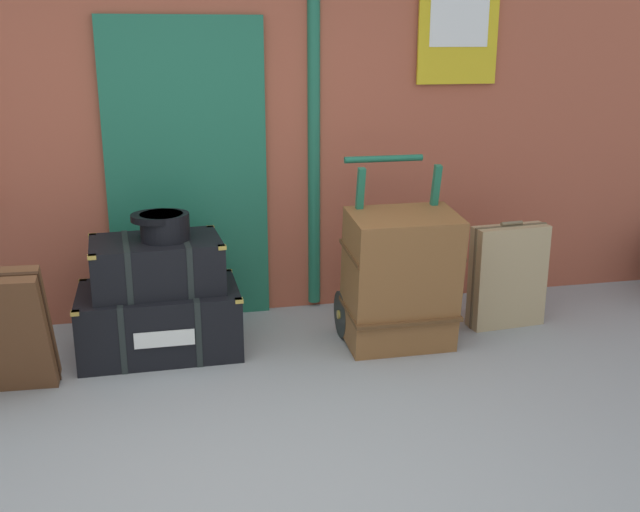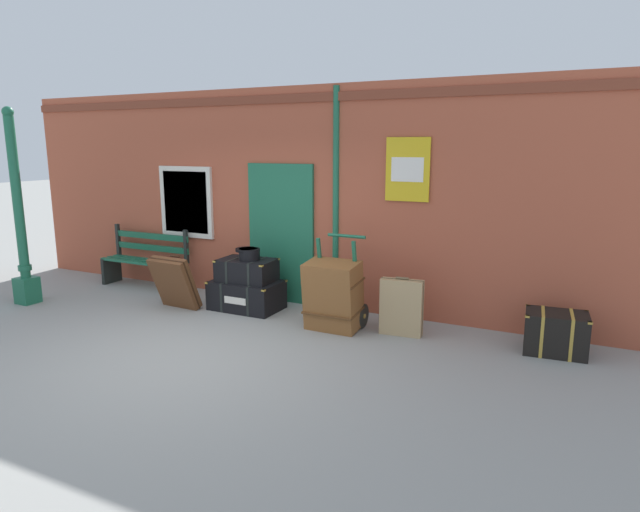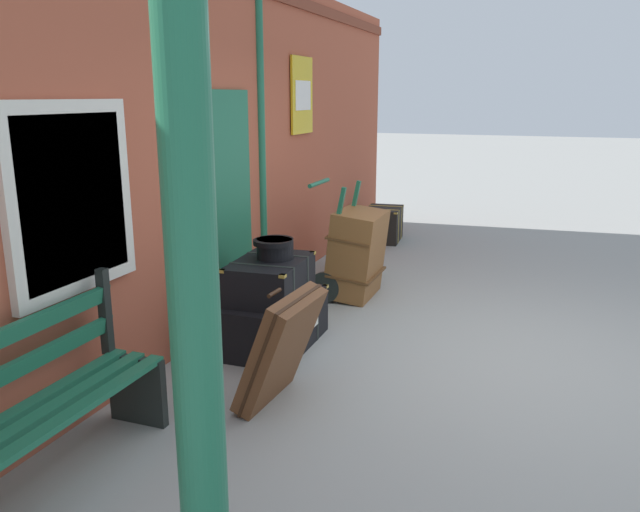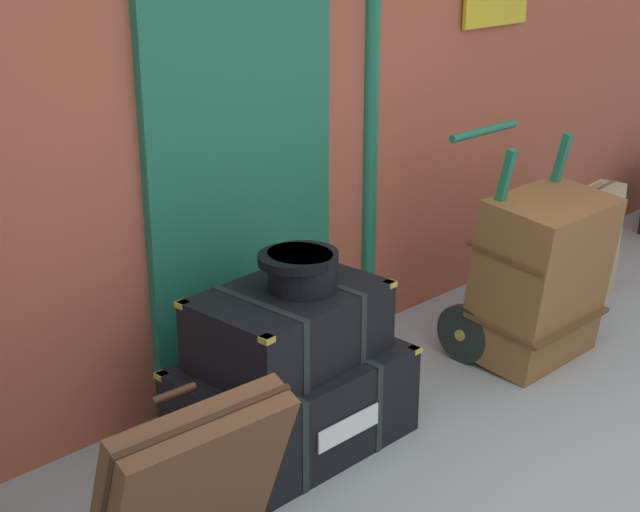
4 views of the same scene
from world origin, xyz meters
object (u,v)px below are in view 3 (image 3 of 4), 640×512
suitcase_tan (361,244)px  suitcase_caramel (281,348)px  large_brown_trunk (357,253)px  steamer_trunk_base (273,321)px  porters_trolley (341,269)px  lamp_post (201,441)px  corner_trunk (383,224)px  steamer_trunk_middle (270,279)px  round_hatbox (275,247)px  platform_bench (37,411)px

suitcase_tan → suitcase_caramel: bearing=-172.8°
large_brown_trunk → suitcase_tan: bearing=13.6°
steamer_trunk_base → porters_trolley: (1.52, -0.10, 0.06)m
suitcase_tan → steamer_trunk_base: bearing=178.5°
lamp_post → corner_trunk: bearing=10.5°
porters_trolley → steamer_trunk_base: bearing=176.4°
suitcase_tan → corner_trunk: 1.81m
lamp_post → porters_trolley: 4.90m
suitcase_tan → corner_trunk: bearing=6.1°
lamp_post → large_brown_trunk: 4.83m
porters_trolley → corner_trunk: bearing=4.9°
steamer_trunk_middle → suitcase_caramel: (-0.93, -0.50, -0.18)m
steamer_trunk_base → porters_trolley: bearing=-3.6°
steamer_trunk_base → suitcase_tan: bearing=-1.5°
round_hatbox → suitcase_tan: 2.37m
large_brown_trunk → round_hatbox: bearing=169.7°
steamer_trunk_base → suitcase_caramel: 1.06m
steamer_trunk_base → steamer_trunk_middle: size_ratio=1.20×
porters_trolley → round_hatbox: bearing=176.4°
suitcase_tan → steamer_trunk_middle: bearing=178.0°
steamer_trunk_middle → porters_trolley: porters_trolley is taller
steamer_trunk_base → round_hatbox: round_hatbox is taller
suitcase_tan → porters_trolley: bearing=-177.9°
suitcase_caramel → steamer_trunk_middle: bearing=28.2°
porters_trolley → large_brown_trunk: porters_trolley is taller
lamp_post → suitcase_caramel: bearing=18.5°
platform_bench → corner_trunk: platform_bench is taller
large_brown_trunk → corner_trunk: large_brown_trunk is taller
platform_bench → round_hatbox: bearing=-8.3°
lamp_post → suitcase_caramel: size_ratio=3.64×
platform_bench → steamer_trunk_base: size_ratio=1.58×
suitcase_caramel → porters_trolley: bearing=8.9°
round_hatbox → corner_trunk: 4.16m
round_hatbox → suitcase_caramel: 1.18m
round_hatbox → suitcase_caramel: (-0.99, -0.48, -0.44)m
suitcase_caramel → round_hatbox: bearing=25.9°
steamer_trunk_middle → porters_trolley: (1.52, -0.11, -0.31)m
suitcase_caramel → large_brown_trunk: bearing=4.9°
steamer_trunk_middle → lamp_post: bearing=-158.5°
platform_bench → round_hatbox: 2.37m
platform_bench → porters_trolley: size_ratio=1.34×
round_hatbox → porters_trolley: bearing=-3.6°
suitcase_tan → suitcase_caramel: (-3.31, -0.42, 0.04)m
porters_trolley → steamer_trunk_middle: bearing=175.7°
round_hatbox → porters_trolley: 1.57m
porters_trolley → large_brown_trunk: bearing=-90.0°
suitcase_caramel → corner_trunk: suitcase_caramel is taller
suitcase_tan → corner_trunk: size_ratio=1.04×
porters_trolley → large_brown_trunk: size_ratio=1.30×
round_hatbox → steamer_trunk_base: bearing=177.2°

